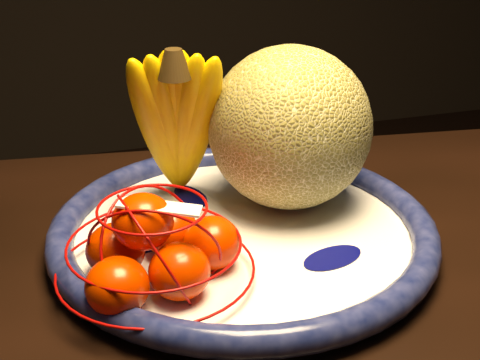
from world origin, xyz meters
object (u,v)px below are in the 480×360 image
object	(u,v)px
fruit_bowl	(243,231)
mandarin_bag	(156,250)
banana_bunch	(177,119)
cantaloupe	(290,128)

from	to	relation	value
fruit_bowl	mandarin_bag	size ratio (longest dim) A/B	1.76
fruit_bowl	banana_bunch	xyz separation A→B (m)	(-0.05, 0.09, 0.10)
fruit_bowl	mandarin_bag	distance (m)	0.12
cantaloupe	banana_bunch	xyz separation A→B (m)	(-0.12, 0.04, 0.01)
fruit_bowl	mandarin_bag	bearing A→B (deg)	-148.41
fruit_bowl	banana_bunch	world-z (taller)	banana_bunch
banana_bunch	cantaloupe	bearing A→B (deg)	-5.04
cantaloupe	mandarin_bag	size ratio (longest dim) A/B	0.78
banana_bunch	mandarin_bag	xyz separation A→B (m)	(-0.05, -0.15, -0.07)
fruit_bowl	cantaloupe	bearing A→B (deg)	36.22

